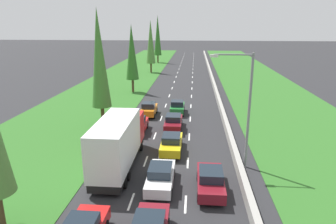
{
  "coord_description": "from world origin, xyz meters",
  "views": [
    {
      "loc": [
        2.1,
        -1.96,
        11.0
      ],
      "look_at": [
        -0.95,
        33.34,
        0.72
      ],
      "focal_mm": 32.64,
      "sensor_mm": 36.0,
      "label": 1
    }
  ],
  "objects_px": {
    "maroon_sedan_right_lane": "(211,180)",
    "poplar_tree_third": "(132,52)",
    "maroon_sedan_centre_lane_fourth": "(173,122)",
    "street_light_mast": "(245,103)",
    "green_hatchback_centre_lane": "(177,107)",
    "poplar_tree_fifth": "(158,35)",
    "yellow_sedan_centre_lane": "(171,143)",
    "white_sedan_centre_lane": "(161,176)",
    "white_box_truck_left_lane": "(119,142)",
    "red_hatchback_left_lane": "(138,124)",
    "poplar_tree_fourth": "(151,42)",
    "poplar_tree_second": "(99,59)",
    "orange_hatchback_left_lane": "(149,109)"
  },
  "relations": [
    {
      "from": "maroon_sedan_right_lane",
      "to": "poplar_tree_third",
      "type": "bearing_deg",
      "value": 110.47
    },
    {
      "from": "maroon_sedan_centre_lane_fourth",
      "to": "street_light_mast",
      "type": "height_order",
      "value": "street_light_mast"
    },
    {
      "from": "green_hatchback_centre_lane",
      "to": "poplar_tree_fifth",
      "type": "relative_size",
      "value": 0.29
    },
    {
      "from": "yellow_sedan_centre_lane",
      "to": "maroon_sedan_centre_lane_fourth",
      "type": "height_order",
      "value": "same"
    },
    {
      "from": "white_sedan_centre_lane",
      "to": "white_box_truck_left_lane",
      "type": "bearing_deg",
      "value": 143.2
    },
    {
      "from": "red_hatchback_left_lane",
      "to": "maroon_sedan_centre_lane_fourth",
      "type": "bearing_deg",
      "value": 18.95
    },
    {
      "from": "maroon_sedan_centre_lane_fourth",
      "to": "green_hatchback_centre_lane",
      "type": "height_order",
      "value": "green_hatchback_centre_lane"
    },
    {
      "from": "maroon_sedan_right_lane",
      "to": "yellow_sedan_centre_lane",
      "type": "relative_size",
      "value": 1.0
    },
    {
      "from": "white_sedan_centre_lane",
      "to": "poplar_tree_fifth",
      "type": "bearing_deg",
      "value": 96.9
    },
    {
      "from": "white_sedan_centre_lane",
      "to": "poplar_tree_fourth",
      "type": "xyz_separation_m",
      "value": [
        -7.9,
        51.55,
        6.2
      ]
    },
    {
      "from": "poplar_tree_second",
      "to": "poplar_tree_fourth",
      "type": "distance_m",
      "value": 38.61
    },
    {
      "from": "poplar_tree_second",
      "to": "poplar_tree_fifth",
      "type": "bearing_deg",
      "value": 90.58
    },
    {
      "from": "maroon_sedan_centre_lane_fourth",
      "to": "poplar_tree_second",
      "type": "xyz_separation_m",
      "value": [
        -7.98,
        0.71,
        6.59
      ]
    },
    {
      "from": "green_hatchback_centre_lane",
      "to": "street_light_mast",
      "type": "relative_size",
      "value": 0.43
    },
    {
      "from": "red_hatchback_left_lane",
      "to": "maroon_sedan_right_lane",
      "type": "xyz_separation_m",
      "value": [
        7.03,
        -11.26,
        -0.02
      ]
    },
    {
      "from": "maroon_sedan_right_lane",
      "to": "poplar_tree_third",
      "type": "relative_size",
      "value": 0.41
    },
    {
      "from": "white_box_truck_left_lane",
      "to": "yellow_sedan_centre_lane",
      "type": "height_order",
      "value": "white_box_truck_left_lane"
    },
    {
      "from": "red_hatchback_left_lane",
      "to": "poplar_tree_third",
      "type": "bearing_deg",
      "value": 102.73
    },
    {
      "from": "white_sedan_centre_lane",
      "to": "poplar_tree_second",
      "type": "height_order",
      "value": "poplar_tree_second"
    },
    {
      "from": "white_box_truck_left_lane",
      "to": "poplar_tree_fourth",
      "type": "xyz_separation_m",
      "value": [
        -4.34,
        48.89,
        4.82
      ]
    },
    {
      "from": "white_sedan_centre_lane",
      "to": "poplar_tree_fifth",
      "type": "relative_size",
      "value": 0.34
    },
    {
      "from": "poplar_tree_fourth",
      "to": "street_light_mast",
      "type": "height_order",
      "value": "poplar_tree_fourth"
    },
    {
      "from": "maroon_sedan_centre_lane_fourth",
      "to": "poplar_tree_third",
      "type": "bearing_deg",
      "value": 114.0
    },
    {
      "from": "white_sedan_centre_lane",
      "to": "maroon_sedan_centre_lane_fourth",
      "type": "bearing_deg",
      "value": 89.76
    },
    {
      "from": "green_hatchback_centre_lane",
      "to": "street_light_mast",
      "type": "bearing_deg",
      "value": -67.99
    },
    {
      "from": "white_sedan_centre_lane",
      "to": "red_hatchback_left_lane",
      "type": "relative_size",
      "value": 1.15
    },
    {
      "from": "green_hatchback_centre_lane",
      "to": "poplar_tree_fourth",
      "type": "relative_size",
      "value": 0.33
    },
    {
      "from": "poplar_tree_fourth",
      "to": "street_light_mast",
      "type": "relative_size",
      "value": 1.32
    },
    {
      "from": "maroon_sedan_right_lane",
      "to": "poplar_tree_third",
      "type": "distance_m",
      "value": 33.02
    },
    {
      "from": "maroon_sedan_right_lane",
      "to": "maroon_sedan_centre_lane_fourth",
      "type": "height_order",
      "value": "same"
    },
    {
      "from": "white_sedan_centre_lane",
      "to": "maroon_sedan_right_lane",
      "type": "xyz_separation_m",
      "value": [
        3.43,
        -0.28,
        0.0
      ]
    },
    {
      "from": "yellow_sedan_centre_lane",
      "to": "maroon_sedan_centre_lane_fourth",
      "type": "relative_size",
      "value": 1.0
    },
    {
      "from": "green_hatchback_centre_lane",
      "to": "poplar_tree_fifth",
      "type": "xyz_separation_m",
      "value": [
        -8.65,
        52.12,
        6.91
      ]
    },
    {
      "from": "street_light_mast",
      "to": "maroon_sedan_centre_lane_fourth",
      "type": "bearing_deg",
      "value": 124.92
    },
    {
      "from": "white_sedan_centre_lane",
      "to": "orange_hatchback_left_lane",
      "type": "distance_m",
      "value": 17.32
    },
    {
      "from": "maroon_sedan_centre_lane_fourth",
      "to": "poplar_tree_fifth",
      "type": "relative_size",
      "value": 0.34
    },
    {
      "from": "red_hatchback_left_lane",
      "to": "poplar_tree_fourth",
      "type": "xyz_separation_m",
      "value": [
        -4.3,
        40.57,
        6.17
      ]
    },
    {
      "from": "maroon_sedan_centre_lane_fourth",
      "to": "maroon_sedan_right_lane",
      "type": "bearing_deg",
      "value": -74.88
    },
    {
      "from": "poplar_tree_third",
      "to": "poplar_tree_fifth",
      "type": "height_order",
      "value": "poplar_tree_fifth"
    },
    {
      "from": "yellow_sedan_centre_lane",
      "to": "poplar_tree_third",
      "type": "relative_size",
      "value": 0.41
    },
    {
      "from": "orange_hatchback_left_lane",
      "to": "street_light_mast",
      "type": "bearing_deg",
      "value": -54.97
    },
    {
      "from": "red_hatchback_left_lane",
      "to": "poplar_tree_second",
      "type": "bearing_deg",
      "value": 155.6
    },
    {
      "from": "white_sedan_centre_lane",
      "to": "white_box_truck_left_lane",
      "type": "height_order",
      "value": "white_box_truck_left_lane"
    },
    {
      "from": "poplar_tree_second",
      "to": "green_hatchback_centre_lane",
      "type": "bearing_deg",
      "value": 33.21
    },
    {
      "from": "poplar_tree_second",
      "to": "poplar_tree_fifth",
      "type": "height_order",
      "value": "poplar_tree_fifth"
    },
    {
      "from": "poplar_tree_fourth",
      "to": "street_light_mast",
      "type": "bearing_deg",
      "value": -73.79
    },
    {
      "from": "poplar_tree_third",
      "to": "street_light_mast",
      "type": "height_order",
      "value": "poplar_tree_third"
    },
    {
      "from": "red_hatchback_left_lane",
      "to": "poplar_tree_second",
      "type": "relative_size",
      "value": 0.31
    },
    {
      "from": "white_box_truck_left_lane",
      "to": "street_light_mast",
      "type": "height_order",
      "value": "street_light_mast"
    },
    {
      "from": "orange_hatchback_left_lane",
      "to": "maroon_sedan_centre_lane_fourth",
      "type": "bearing_deg",
      "value": -54.78
    }
  ]
}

